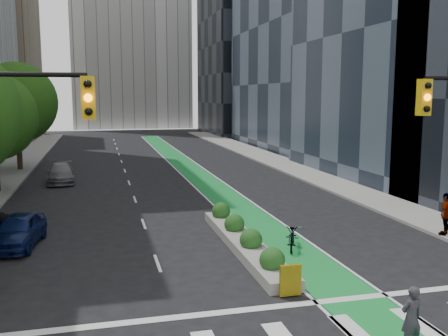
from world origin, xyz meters
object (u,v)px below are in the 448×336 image
cyclist (411,318)px  bicycle (292,236)px  parked_car_left_far (61,173)px  parked_car_left_near (18,231)px  median_planter (244,239)px  pedestrian_far (446,214)px

cyclist → bicycle: bearing=-96.7°
bicycle → cyclist: 8.49m
parked_car_left_far → parked_car_left_near: bearing=-95.3°
cyclist → parked_car_left_near: (-10.80, 11.53, -0.14)m
cyclist → parked_car_left_far: 29.18m
bicycle → parked_car_left_near: 11.46m
median_planter → cyclist: size_ratio=6.19×
cyclist → parked_car_left_far: bearing=-74.6°
parked_car_left_near → pedestrian_far: 18.50m
parked_car_left_far → bicycle: bearing=-64.1°
bicycle → pedestrian_far: bearing=21.6°
parked_car_left_far → cyclist: bearing=-72.6°
median_planter → pedestrian_far: size_ratio=5.40×
parked_car_left_near → pedestrian_far: size_ratio=2.14×
median_planter → pedestrian_far: 9.16m
parked_car_left_near → pedestrian_far: bearing=-2.2°
cyclist → pedestrian_far: pedestrian_far is taller
median_planter → parked_car_left_near: parked_car_left_near is taller
cyclist → parked_car_left_far: (-10.19, 27.34, -0.15)m
bicycle → pedestrian_far: (7.15, -0.22, 0.55)m
median_planter → bicycle: 2.03m
median_planter → bicycle: bearing=-15.8°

